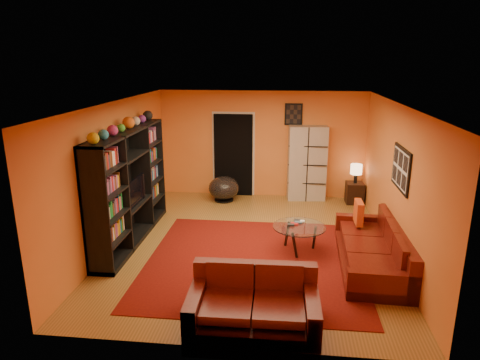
# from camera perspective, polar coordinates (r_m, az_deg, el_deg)

# --- Properties ---
(floor) EXTENTS (6.00, 6.00, 0.00)m
(floor) POSITION_cam_1_polar(r_m,az_deg,el_deg) (8.07, 1.50, -8.52)
(floor) COLOR brown
(floor) RESTS_ON ground
(ceiling) EXTENTS (6.00, 6.00, 0.00)m
(ceiling) POSITION_cam_1_polar(r_m,az_deg,el_deg) (7.38, 1.64, 10.17)
(ceiling) COLOR white
(ceiling) RESTS_ON wall_back
(wall_back) EXTENTS (6.00, 0.00, 6.00)m
(wall_back) POSITION_cam_1_polar(r_m,az_deg,el_deg) (10.54, 2.92, 4.76)
(wall_back) COLOR orange
(wall_back) RESTS_ON floor
(wall_front) EXTENTS (6.00, 0.00, 6.00)m
(wall_front) POSITION_cam_1_polar(r_m,az_deg,el_deg) (4.82, -1.42, -9.16)
(wall_front) COLOR orange
(wall_front) RESTS_ON floor
(wall_left) EXTENTS (0.00, 6.00, 6.00)m
(wall_left) POSITION_cam_1_polar(r_m,az_deg,el_deg) (8.21, -16.11, 0.90)
(wall_left) COLOR orange
(wall_left) RESTS_ON floor
(wall_right) EXTENTS (0.00, 6.00, 6.00)m
(wall_right) POSITION_cam_1_polar(r_m,az_deg,el_deg) (7.84, 20.10, -0.15)
(wall_right) COLOR orange
(wall_right) RESTS_ON floor
(rug) EXTENTS (3.60, 3.60, 0.01)m
(rug) POSITION_cam_1_polar(r_m,az_deg,el_deg) (7.43, 1.82, -10.74)
(rug) COLOR #560D09
(rug) RESTS_ON floor
(doorway) EXTENTS (0.95, 0.10, 2.04)m
(doorway) POSITION_cam_1_polar(r_m,az_deg,el_deg) (10.62, -0.89, 3.32)
(doorway) COLOR black
(doorway) RESTS_ON floor
(wall_art_right) EXTENTS (0.03, 1.00, 0.70)m
(wall_art_right) POSITION_cam_1_polar(r_m,az_deg,el_deg) (7.48, 20.69, 1.43)
(wall_art_right) COLOR black
(wall_art_right) RESTS_ON wall_right
(wall_art_back) EXTENTS (0.42, 0.03, 0.52)m
(wall_art_back) POSITION_cam_1_polar(r_m,az_deg,el_deg) (10.38, 7.15, 8.68)
(wall_art_back) COLOR black
(wall_art_back) RESTS_ON wall_back
(entertainment_unit) EXTENTS (0.45, 3.00, 2.10)m
(entertainment_unit) POSITION_cam_1_polar(r_m,az_deg,el_deg) (8.19, -14.52, -0.83)
(entertainment_unit) COLOR black
(entertainment_unit) RESTS_ON floor
(tv) EXTENTS (0.86, 0.11, 0.50)m
(tv) POSITION_cam_1_polar(r_m,az_deg,el_deg) (8.14, -14.29, -1.51)
(tv) COLOR black
(tv) RESTS_ON entertainment_unit
(sofa) EXTENTS (1.09, 2.47, 0.85)m
(sofa) POSITION_cam_1_polar(r_m,az_deg,el_deg) (7.53, 17.77, -8.83)
(sofa) COLOR #4D0E0A
(sofa) RESTS_ON rug
(loveseat) EXTENTS (1.69, 1.03, 0.85)m
(loveseat) POSITION_cam_1_polar(r_m,az_deg,el_deg) (5.80, 1.81, -15.93)
(loveseat) COLOR #4D0E0A
(loveseat) RESTS_ON rug
(throw_pillow) EXTENTS (0.12, 0.42, 0.42)m
(throw_pillow) POSITION_cam_1_polar(r_m,az_deg,el_deg) (8.12, 15.54, -4.18)
(throw_pillow) COLOR #D24817
(throw_pillow) RESTS_ON sofa
(coffee_table) EXTENTS (0.94, 0.94, 0.47)m
(coffee_table) POSITION_cam_1_polar(r_m,az_deg,el_deg) (7.70, 7.88, -6.46)
(coffee_table) COLOR silver
(coffee_table) RESTS_ON floor
(storage_cabinet) EXTENTS (0.94, 0.48, 1.80)m
(storage_cabinet) POSITION_cam_1_polar(r_m,az_deg,el_deg) (10.42, 8.93, 2.22)
(storage_cabinet) COLOR #B2ACA4
(storage_cabinet) RESTS_ON floor
(bowl_chair) EXTENTS (0.73, 0.73, 0.60)m
(bowl_chair) POSITION_cam_1_polar(r_m,az_deg,el_deg) (10.33, -2.17, -1.08)
(bowl_chair) COLOR black
(bowl_chair) RESTS_ON floor
(side_table) EXTENTS (0.41, 0.41, 0.50)m
(side_table) POSITION_cam_1_polar(r_m,az_deg,el_deg) (10.54, 15.01, -1.67)
(side_table) COLOR black
(side_table) RESTS_ON floor
(table_lamp) EXTENTS (0.27, 0.27, 0.45)m
(table_lamp) POSITION_cam_1_polar(r_m,az_deg,el_deg) (10.39, 15.24, 1.30)
(table_lamp) COLOR black
(table_lamp) RESTS_ON side_table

